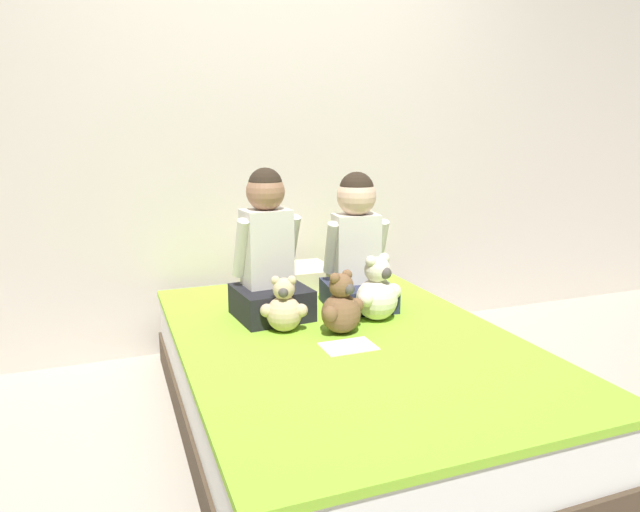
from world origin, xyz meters
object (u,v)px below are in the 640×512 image
(child_on_left, at_px, (268,254))
(sign_card, at_px, (348,346))
(teddy_bear_held_by_right_child, at_px, (377,292))
(bed, at_px, (344,380))
(pillow_at_headboard, at_px, (288,278))
(teddy_bear_held_by_left_child, at_px, (284,308))
(child_on_right, at_px, (357,246))
(teddy_bear_between_children, at_px, (341,307))

(child_on_left, distance_m, sign_card, 0.60)
(teddy_bear_held_by_right_child, bearing_deg, bed, -167.46)
(teddy_bear_held_by_right_child, xyz_separation_m, pillow_at_headboard, (-0.22, 0.65, -0.07))
(pillow_at_headboard, bearing_deg, bed, -90.00)
(bed, distance_m, teddy_bear_held_by_left_child, 0.40)
(teddy_bear_held_by_right_child, distance_m, sign_card, 0.38)
(teddy_bear_held_by_right_child, relative_size, pillow_at_headboard, 0.65)
(teddy_bear_held_by_left_child, relative_size, pillow_at_headboard, 0.52)
(child_on_right, distance_m, teddy_bear_held_by_right_child, 0.29)
(bed, distance_m, pillow_at_headboard, 0.83)
(teddy_bear_held_by_left_child, xyz_separation_m, pillow_at_headboard, (0.22, 0.64, -0.05))
(child_on_left, bearing_deg, child_on_right, -5.33)
(teddy_bear_held_by_right_child, bearing_deg, teddy_bear_held_by_left_child, 159.31)
(bed, height_order, teddy_bear_held_by_left_child, teddy_bear_held_by_left_child)
(bed, xyz_separation_m, pillow_at_headboard, (0.00, 0.79, 0.26))
(sign_card, bearing_deg, bed, 73.34)
(child_on_right, xyz_separation_m, teddy_bear_between_children, (-0.22, -0.33, -0.18))
(child_on_left, relative_size, pillow_at_headboard, 1.45)
(teddy_bear_between_children, bearing_deg, pillow_at_headboard, 65.33)
(bed, height_order, child_on_right, child_on_right)
(child_on_left, height_order, pillow_at_headboard, child_on_left)
(child_on_left, bearing_deg, teddy_bear_held_by_left_child, -95.18)
(teddy_bear_held_by_left_child, bearing_deg, pillow_at_headboard, 91.42)
(sign_card, bearing_deg, child_on_right, 62.55)
(child_on_right, height_order, teddy_bear_held_by_right_child, child_on_right)
(bed, bearing_deg, teddy_bear_held_by_right_child, 32.64)
(sign_card, bearing_deg, teddy_bear_held_by_right_child, 45.76)
(bed, height_order, child_on_left, child_on_left)
(child_on_left, bearing_deg, sign_card, -75.08)
(child_on_right, relative_size, sign_card, 3.09)
(child_on_right, xyz_separation_m, pillow_at_headboard, (-0.22, 0.41, -0.24))
(pillow_at_headboard, relative_size, sign_card, 2.22)
(teddy_bear_held_by_left_child, distance_m, sign_card, 0.34)
(teddy_bear_between_children, bearing_deg, child_on_left, 99.20)
(teddy_bear_held_by_right_child, height_order, pillow_at_headboard, teddy_bear_held_by_right_child)
(bed, height_order, teddy_bear_between_children, teddy_bear_between_children)
(child_on_left, xyz_separation_m, teddy_bear_held_by_left_child, (0.00, -0.23, -0.19))
(pillow_at_headboard, bearing_deg, teddy_bear_held_by_left_child, -108.89)
(child_on_right, bearing_deg, teddy_bear_between_children, -117.01)
(child_on_left, height_order, child_on_right, child_on_left)
(child_on_left, distance_m, pillow_at_headboard, 0.53)
(bed, distance_m, sign_card, 0.24)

